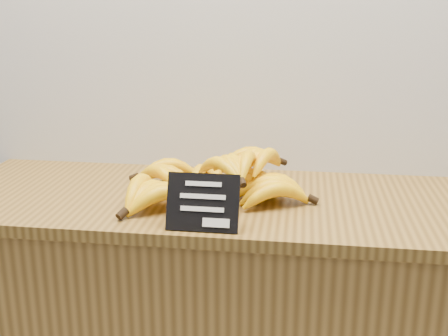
# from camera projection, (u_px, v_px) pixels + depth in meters

# --- Properties ---
(counter_top) EXTENTS (1.47, 0.54, 0.03)m
(counter_top) POSITION_uv_depth(u_px,v_px,m) (227.00, 201.00, 1.46)
(counter_top) COLOR olive
(counter_top) RESTS_ON counter
(chalkboard_sign) EXTENTS (0.16, 0.05, 0.12)m
(chalkboard_sign) POSITION_uv_depth(u_px,v_px,m) (203.00, 203.00, 1.23)
(chalkboard_sign) COLOR black
(chalkboard_sign) RESTS_ON counter_top
(banana_pile) EXTENTS (0.53, 0.38, 0.12)m
(banana_pile) POSITION_uv_depth(u_px,v_px,m) (217.00, 179.00, 1.44)
(banana_pile) COLOR yellow
(banana_pile) RESTS_ON counter_top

